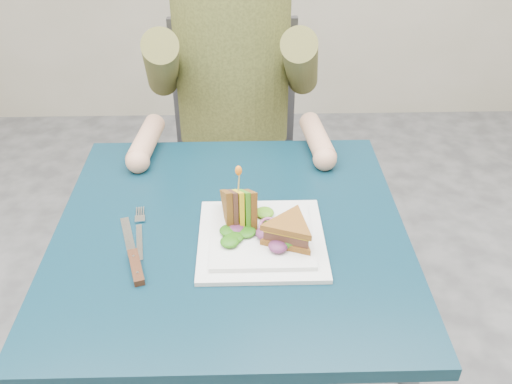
{
  "coord_description": "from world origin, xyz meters",
  "views": [
    {
      "loc": [
        0.03,
        -0.91,
        1.45
      ],
      "look_at": [
        0.05,
        0.0,
        0.82
      ],
      "focal_mm": 38.0,
      "sensor_mm": 36.0,
      "label": 1
    }
  ],
  "objects_px": {
    "diner": "(232,46)",
    "sandwich_upright": "(239,208)",
    "sandwich_flat": "(289,231)",
    "table": "(232,255)",
    "fork": "(140,234)",
    "chair": "(235,140)",
    "knife": "(135,261)",
    "plate": "(261,238)"
  },
  "relations": [
    {
      "from": "knife",
      "to": "fork",
      "type": "bearing_deg",
      "value": 92.41
    },
    {
      "from": "fork",
      "to": "knife",
      "type": "xyz_separation_m",
      "value": [
        0.0,
        -0.09,
        0.0
      ]
    },
    {
      "from": "table",
      "to": "sandwich_flat",
      "type": "distance_m",
      "value": 0.19
    },
    {
      "from": "sandwich_flat",
      "to": "sandwich_upright",
      "type": "bearing_deg",
      "value": 145.0
    },
    {
      "from": "diner",
      "to": "sandwich_flat",
      "type": "height_order",
      "value": "diner"
    },
    {
      "from": "chair",
      "to": "sandwich_upright",
      "type": "bearing_deg",
      "value": -88.44
    },
    {
      "from": "plate",
      "to": "sandwich_upright",
      "type": "relative_size",
      "value": 1.85
    },
    {
      "from": "sandwich_upright",
      "to": "fork",
      "type": "bearing_deg",
      "value": -175.51
    },
    {
      "from": "knife",
      "to": "sandwich_upright",
      "type": "bearing_deg",
      "value": 27.08
    },
    {
      "from": "sandwich_flat",
      "to": "sandwich_upright",
      "type": "xyz_separation_m",
      "value": [
        -0.1,
        0.07,
        0.01
      ]
    },
    {
      "from": "plate",
      "to": "knife",
      "type": "xyz_separation_m",
      "value": [
        -0.25,
        -0.06,
        -0.0
      ]
    },
    {
      "from": "plate",
      "to": "sandwich_upright",
      "type": "xyz_separation_m",
      "value": [
        -0.04,
        0.05,
        0.05
      ]
    },
    {
      "from": "table",
      "to": "plate",
      "type": "xyz_separation_m",
      "value": [
        0.06,
        -0.05,
        0.09
      ]
    },
    {
      "from": "sandwich_flat",
      "to": "knife",
      "type": "distance_m",
      "value": 0.31
    },
    {
      "from": "table",
      "to": "diner",
      "type": "height_order",
      "value": "diner"
    },
    {
      "from": "table",
      "to": "chair",
      "type": "xyz_separation_m",
      "value": [
        0.0,
        0.72,
        -0.11
      ]
    },
    {
      "from": "fork",
      "to": "chair",
      "type": "bearing_deg",
      "value": 75.51
    },
    {
      "from": "diner",
      "to": "fork",
      "type": "xyz_separation_m",
      "value": [
        -0.19,
        -0.63,
        -0.18
      ]
    },
    {
      "from": "table",
      "to": "fork",
      "type": "bearing_deg",
      "value": -174.04
    },
    {
      "from": "fork",
      "to": "sandwich_upright",
      "type": "bearing_deg",
      "value": 4.49
    },
    {
      "from": "fork",
      "to": "diner",
      "type": "bearing_deg",
      "value": 73.06
    },
    {
      "from": "table",
      "to": "sandwich_flat",
      "type": "xyz_separation_m",
      "value": [
        0.12,
        -0.07,
        0.12
      ]
    },
    {
      "from": "plate",
      "to": "knife",
      "type": "distance_m",
      "value": 0.26
    },
    {
      "from": "chair",
      "to": "plate",
      "type": "distance_m",
      "value": 0.8
    },
    {
      "from": "diner",
      "to": "sandwich_flat",
      "type": "xyz_separation_m",
      "value": [
        0.12,
        -0.68,
        -0.14
      ]
    },
    {
      "from": "chair",
      "to": "sandwich_flat",
      "type": "xyz_separation_m",
      "value": [
        0.12,
        -0.79,
        0.23
      ]
    },
    {
      "from": "sandwich_flat",
      "to": "diner",
      "type": "bearing_deg",
      "value": 99.94
    },
    {
      "from": "sandwich_upright",
      "to": "knife",
      "type": "distance_m",
      "value": 0.24
    },
    {
      "from": "fork",
      "to": "sandwich_flat",
      "type": "bearing_deg",
      "value": -9.73
    },
    {
      "from": "sandwich_upright",
      "to": "fork",
      "type": "distance_m",
      "value": 0.22
    },
    {
      "from": "diner",
      "to": "sandwich_flat",
      "type": "relative_size",
      "value": 4.78
    },
    {
      "from": "table",
      "to": "sandwich_flat",
      "type": "bearing_deg",
      "value": -31.51
    },
    {
      "from": "diner",
      "to": "sandwich_upright",
      "type": "xyz_separation_m",
      "value": [
        0.02,
        -0.61,
        -0.13
      ]
    },
    {
      "from": "sandwich_upright",
      "to": "fork",
      "type": "height_order",
      "value": "sandwich_upright"
    },
    {
      "from": "chair",
      "to": "diner",
      "type": "distance_m",
      "value": 0.39
    },
    {
      "from": "plate",
      "to": "fork",
      "type": "bearing_deg",
      "value": 173.68
    },
    {
      "from": "sandwich_flat",
      "to": "sandwich_upright",
      "type": "height_order",
      "value": "sandwich_upright"
    },
    {
      "from": "chair",
      "to": "sandwich_upright",
      "type": "distance_m",
      "value": 0.77
    },
    {
      "from": "sandwich_flat",
      "to": "knife",
      "type": "height_order",
      "value": "sandwich_flat"
    },
    {
      "from": "diner",
      "to": "sandwich_flat",
      "type": "bearing_deg",
      "value": -80.06
    },
    {
      "from": "diner",
      "to": "plate",
      "type": "relative_size",
      "value": 2.87
    },
    {
      "from": "sandwich_upright",
      "to": "knife",
      "type": "relative_size",
      "value": 0.65
    }
  ]
}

